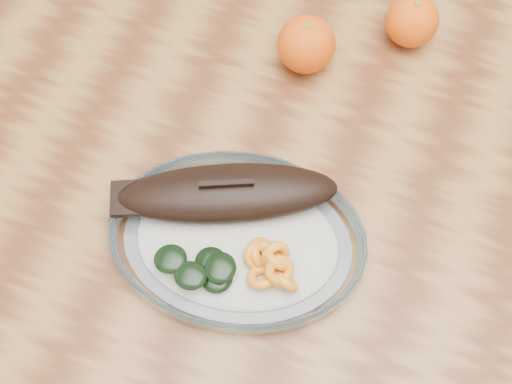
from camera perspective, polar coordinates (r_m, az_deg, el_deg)
ground at (r=1.48m, az=3.86°, el=-11.57°), size 3.00×3.00×0.00m
dining_table at (r=0.86m, az=6.52°, el=-1.98°), size 1.20×0.80×0.75m
plated_meal at (r=0.72m, az=-1.75°, el=-3.93°), size 0.61×0.61×0.08m
orange_left at (r=0.82m, az=4.49°, el=12.95°), size 0.07×0.07×0.07m
orange_right at (r=0.87m, az=13.69°, el=14.55°), size 0.07×0.07×0.07m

